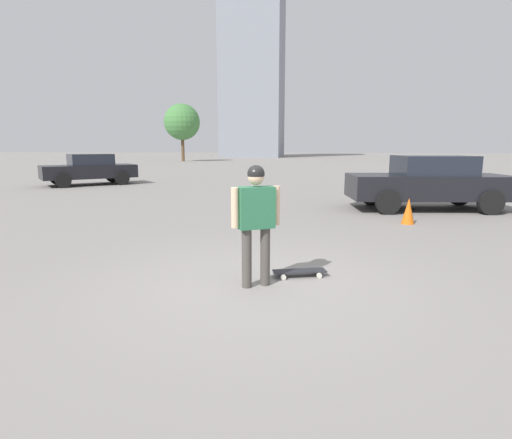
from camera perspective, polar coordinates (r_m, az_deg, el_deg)
ground_plane at (r=5.37m, az=0.00°, el=-9.45°), size 220.00×220.00×0.00m
person at (r=5.12m, az=0.00°, el=0.82°), size 0.59×0.40×1.59m
skateboard at (r=5.75m, az=6.22°, el=-7.42°), size 0.78×0.42×0.09m
car_parked_near at (r=12.63m, az=23.41°, el=4.93°), size 4.62×2.37×1.56m
car_parked_far at (r=20.74m, az=-22.69°, el=6.68°), size 4.28×4.11×1.46m
building_block_distant at (r=72.33m, az=-0.35°, el=20.96°), size 9.77×12.37×30.10m
tree_distant at (r=50.59m, az=-10.53°, el=13.53°), size 4.33×4.33×6.90m
traffic_cone at (r=10.15m, az=20.94°, el=1.15°), size 0.30×0.30×0.62m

